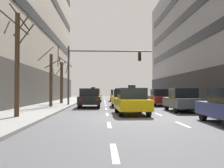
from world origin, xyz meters
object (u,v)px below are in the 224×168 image
Objects in this scene: taxi_driving_1 at (131,101)px; street_tree_2 at (17,61)px; taxi_driving_3 at (93,96)px; traffic_signal_0 at (96,64)px; taxi_driving_0 at (94,95)px; car_parked_2 at (182,100)px; car_driving_4 at (89,98)px; street_tree_1 at (51,78)px; street_tree_0 at (62,81)px; car_parked_3 at (160,98)px; taxi_driving_2 at (122,98)px; taxi_driving_5 at (117,95)px.

street_tree_2 reaches higher than taxi_driving_1.
traffic_signal_0 is at bearing -86.03° from taxi_driving_3.
car_parked_2 is (7.02, -20.98, 0.02)m from taxi_driving_0.
taxi_driving_1 is at bearing -74.70° from traffic_signal_0.
car_parked_2 is (6.80, -4.76, -0.02)m from car_driving_4.
street_tree_1 is at bearing 134.31° from taxi_driving_1.
car_parked_3 is at bearing -14.92° from street_tree_0.
car_parked_3 is 0.77× the size of street_tree_2.
car_parked_2 is at bearing -44.44° from street_tree_0.
taxi_driving_0 is at bearing 101.66° from taxi_driving_2.
street_tree_2 is (-10.05, -4.60, 2.22)m from car_parked_2.
taxi_driving_5 is 0.54× the size of traffic_signal_0.
street_tree_0 is at bearing -128.72° from taxi_driving_3.
street_tree_1 is at bearing -165.71° from taxi_driving_2.
car_driving_4 is 6.27m from street_tree_0.
car_parked_2 is at bearing -71.51° from taxi_driving_0.
taxi_driving_0 is at bearing 92.81° from traffic_signal_0.
taxi_driving_1 is 7.49m from car_driving_4.
car_parked_3 is (3.68, -11.21, -0.00)m from taxi_driving_5.
car_parked_3 is (3.88, 1.40, 0.03)m from taxi_driving_2.
traffic_signal_0 is at bearing 132.29° from car_parked_2.
car_driving_4 is 7.22m from car_parked_3.
taxi_driving_1 reaches higher than taxi_driving_0.
car_parked_2 is 0.87× the size of street_tree_0.
car_parked_3 is 7.12m from traffic_signal_0.
taxi_driving_5 is at bearing 65.84° from street_tree_1.
street_tree_2 is (0.00, -14.45, 0.54)m from street_tree_0.
car_parked_2 is (6.81, -13.90, -0.04)m from taxi_driving_3.
car_parked_3 is (0.00, 7.18, -0.01)m from car_parked_2.
taxi_driving_2 is 0.96× the size of car_parked_2.
car_parked_2 is at bearing -63.90° from taxi_driving_3.
street_tree_2 is at bearing -120.74° from taxi_driving_2.
taxi_driving_0 is 15.52m from taxi_driving_2.
car_driving_4 is (-2.96, 6.88, 0.02)m from taxi_driving_1.
car_parked_3 is (3.84, 9.31, -0.01)m from taxi_driving_1.
street_tree_0 is at bearing 142.10° from traffic_signal_0.
street_tree_2 reaches higher than traffic_signal_0.
taxi_driving_1 is 10.07m from car_parked_3.
taxi_driving_0 is at bearing 142.12° from taxi_driving_5.
taxi_driving_0 is 4.23m from taxi_driving_5.
taxi_driving_1 is 13.60m from street_tree_0.
traffic_signal_0 is 1.63× the size of street_tree_0.
taxi_driving_5 is 1.01× the size of car_parked_3.
car_parked_2 is (3.68, -18.39, 0.00)m from taxi_driving_5.
taxi_driving_0 is at bearing 74.74° from street_tree_0.
car_driving_4 is (0.01, -9.15, -0.03)m from taxi_driving_3.
taxi_driving_1 is at bearing -45.69° from street_tree_1.
taxi_driving_5 reaches higher than car_parked_2.
taxi_driving_0 is 15.49m from car_parked_3.
taxi_driving_3 is 18.91m from street_tree_2.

